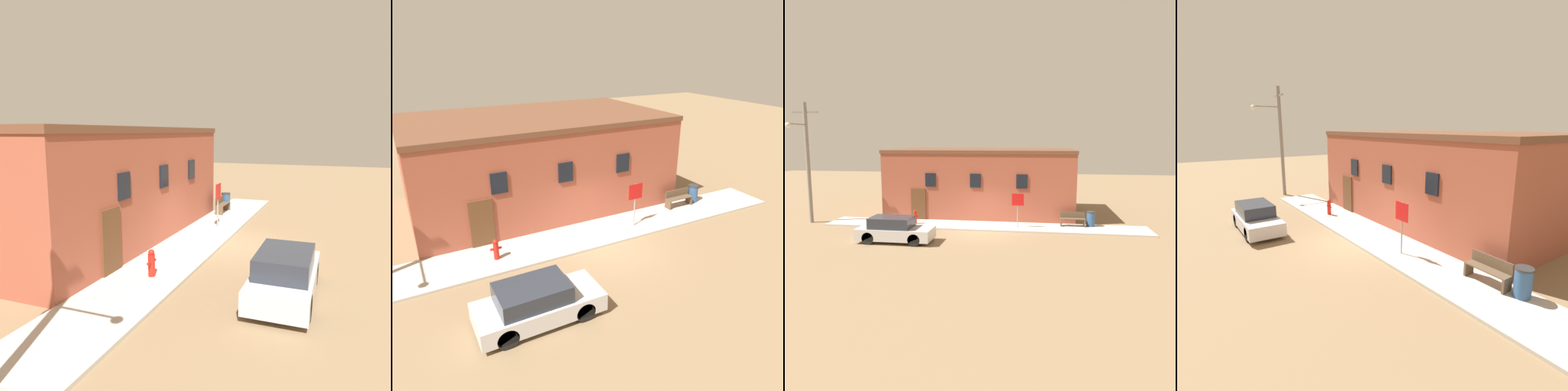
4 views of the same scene
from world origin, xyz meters
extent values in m
plane|color=#846B4C|center=(0.00, 0.00, 0.00)|extent=(80.00, 80.00, 0.00)
cube|color=#BCB7AD|center=(0.00, 1.20, 0.05)|extent=(20.20, 2.41, 0.11)
cube|color=#9E4C38|center=(-0.72, 6.18, 2.26)|extent=(12.99, 7.55, 4.52)
cube|color=brown|center=(-0.72, 6.18, 4.64)|extent=(13.09, 7.65, 0.24)
cube|color=black|center=(-3.75, 2.38, 2.80)|extent=(0.70, 0.08, 0.90)
cube|color=black|center=(-0.72, 2.38, 2.80)|extent=(0.70, 0.08, 0.90)
cube|color=black|center=(2.31, 2.38, 2.80)|extent=(0.70, 0.08, 0.90)
cube|color=brown|center=(-4.61, 2.38, 1.10)|extent=(1.00, 0.08, 2.20)
cylinder|color=red|center=(-4.44, 1.05, 0.47)|extent=(0.22, 0.22, 0.71)
sphere|color=red|center=(-4.44, 1.05, 0.88)|extent=(0.20, 0.20, 0.20)
cylinder|color=red|center=(-4.61, 1.05, 0.57)|extent=(0.12, 0.10, 0.10)
cylinder|color=red|center=(-4.27, 1.05, 0.57)|extent=(0.12, 0.10, 0.10)
cylinder|color=gray|center=(2.15, 0.99, 1.15)|extent=(0.06, 0.06, 2.09)
cube|color=red|center=(2.15, 0.97, 1.83)|extent=(0.73, 0.02, 0.73)
cube|color=brown|center=(4.82, 1.76, 0.34)|extent=(0.08, 0.44, 0.46)
cube|color=brown|center=(6.24, 1.76, 0.34)|extent=(0.08, 0.44, 0.46)
cube|color=brown|center=(5.53, 1.76, 0.59)|extent=(1.50, 0.44, 0.04)
cube|color=brown|center=(5.53, 1.96, 0.79)|extent=(1.50, 0.04, 0.38)
cylinder|color=#2D517F|center=(6.63, 1.92, 0.54)|extent=(0.51, 0.51, 0.87)
cylinder|color=#2D2D2D|center=(6.63, 1.92, 1.01)|extent=(0.54, 0.54, 0.06)
cylinder|color=black|center=(-2.92, -2.29, 0.33)|extent=(0.66, 0.20, 0.66)
cylinder|color=black|center=(-2.92, -3.72, 0.33)|extent=(0.66, 0.20, 0.66)
cylinder|color=black|center=(-5.42, -2.29, 0.33)|extent=(0.66, 0.20, 0.66)
cylinder|color=black|center=(-5.42, -3.72, 0.33)|extent=(0.66, 0.20, 0.66)
cube|color=silver|center=(-4.17, -3.01, 0.49)|extent=(4.03, 1.63, 0.61)
cube|color=#282D38|center=(-4.38, -3.01, 1.08)|extent=(2.22, 1.44, 0.57)
camera|label=1|loc=(-14.54, -4.29, 4.57)|focal=35.00mm
camera|label=2|loc=(-7.41, -12.37, 8.22)|focal=35.00mm
camera|label=3|loc=(3.33, -22.05, 5.46)|focal=35.00mm
camera|label=4|loc=(10.91, -6.33, 5.06)|focal=28.00mm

